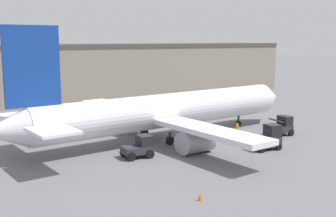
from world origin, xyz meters
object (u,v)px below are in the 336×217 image
object	(u,v)px
pushback_tug	(268,138)
ground_crew_worker	(237,130)
airplane	(160,112)
belt_loader_truck	(281,126)
baggage_tug	(139,147)
safety_cone_near	(200,197)

from	to	relation	value
pushback_tug	ground_crew_worker	bearing A→B (deg)	87.43
ground_crew_worker	airplane	bearing A→B (deg)	-44.41
airplane	belt_loader_truck	distance (m)	14.42
baggage_tug	airplane	bearing A→B (deg)	46.62
safety_cone_near	belt_loader_truck	bearing A→B (deg)	31.42
ground_crew_worker	pushback_tug	bearing A→B (deg)	61.70
airplane	pushback_tug	bearing A→B (deg)	-57.18
airplane	safety_cone_near	bearing A→B (deg)	-117.25
ground_crew_worker	pushback_tug	size ratio (longest dim) A/B	0.55
ground_crew_worker	safety_cone_near	size ratio (longest dim) A/B	3.07
ground_crew_worker	safety_cone_near	bearing A→B (deg)	21.53
baggage_tug	belt_loader_truck	bearing A→B (deg)	2.31
airplane	ground_crew_worker	xyz separation A→B (m)	(8.10, -3.36, -2.29)
belt_loader_truck	safety_cone_near	world-z (taller)	belt_loader_truck
ground_crew_worker	baggage_tug	bearing A→B (deg)	-14.72
baggage_tug	ground_crew_worker	bearing A→B (deg)	9.25
ground_crew_worker	pushback_tug	distance (m)	5.65
airplane	belt_loader_truck	bearing A→B (deg)	-27.28
baggage_tug	pushback_tug	world-z (taller)	pushback_tug
ground_crew_worker	baggage_tug	world-z (taller)	baggage_tug
baggage_tug	belt_loader_truck	xyz separation A→B (m)	(18.47, 0.07, 0.08)
ground_crew_worker	safety_cone_near	xyz separation A→B (m)	(-14.37, -13.59, -0.63)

